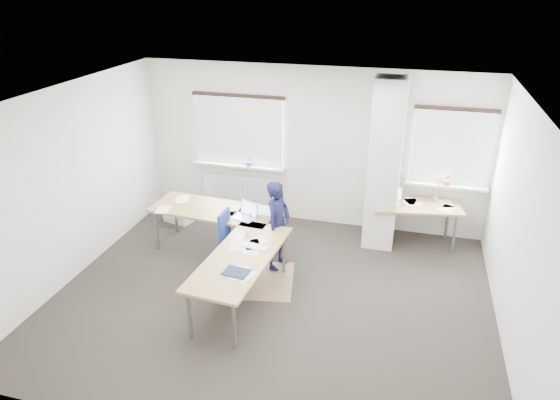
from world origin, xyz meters
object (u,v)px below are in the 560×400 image
(person, at_px, (278,225))
(desk_side, at_px, (416,206))
(desk_main, at_px, (229,233))
(task_chair, at_px, (236,253))

(person, bearing_deg, desk_side, -43.93)
(desk_main, relative_size, person, 1.97)
(task_chair, bearing_deg, desk_main, -96.46)
(desk_side, relative_size, task_chair, 1.61)
(desk_side, height_order, task_chair, desk_side)
(desk_main, relative_size, desk_side, 1.85)
(task_chair, height_order, person, person)
(desk_side, xyz_separation_m, task_chair, (-2.61, -1.50, -0.42))
(desk_main, bearing_deg, person, 35.86)
(task_chair, xyz_separation_m, person, (0.61, 0.22, 0.45))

